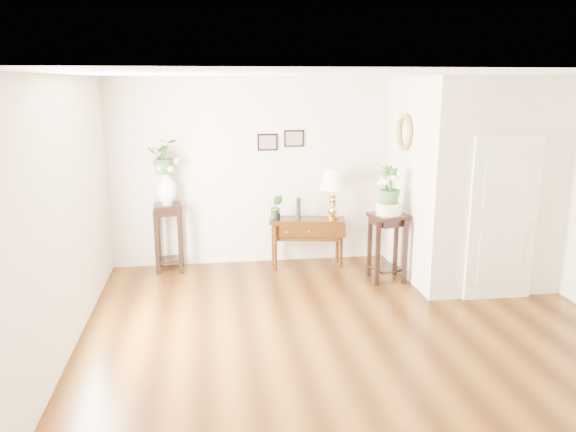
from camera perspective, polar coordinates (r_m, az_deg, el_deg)
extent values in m
cube|color=#5F370E|center=(6.41, 6.71, -11.79)|extent=(6.00, 5.50, 0.02)
cube|color=white|center=(5.80, 7.49, 14.10)|extent=(6.00, 5.50, 0.02)
cube|color=beige|center=(8.58, 2.24, 4.59)|extent=(6.00, 0.02, 2.80)
cube|color=beige|center=(3.50, 19.15, -9.61)|extent=(6.00, 0.02, 2.80)
cube|color=beige|center=(5.92, -22.18, -0.48)|extent=(0.02, 5.50, 2.80)
cube|color=beige|center=(8.33, 17.90, 3.67)|extent=(1.80, 1.95, 2.80)
cube|color=beige|center=(7.53, 21.01, -0.29)|extent=(0.90, 0.05, 2.10)
cube|color=black|center=(8.41, -2.10, 7.50)|extent=(0.30, 0.02, 0.25)
cube|color=black|center=(8.46, 0.62, 7.88)|extent=(0.30, 0.02, 0.25)
torus|color=#AE8D36|center=(7.99, 11.71, 8.36)|extent=(0.07, 0.51, 0.51)
cube|color=black|center=(8.44, 1.94, -2.71)|extent=(1.16, 0.57, 0.74)
cube|color=gold|center=(8.35, 4.61, 2.16)|extent=(0.57, 0.57, 0.75)
cylinder|color=black|center=(8.29, 1.06, 0.84)|extent=(0.09, 0.09, 0.32)
imported|color=#2D5E25|center=(8.24, -1.19, 0.83)|extent=(0.24, 0.21, 0.36)
cube|color=black|center=(8.41, -12.01, -2.16)|extent=(0.42, 0.42, 1.00)
imported|color=#2D5E25|center=(8.18, -12.40, 5.67)|extent=(0.50, 0.44, 0.51)
cube|color=black|center=(7.97, 10.03, -3.13)|extent=(0.56, 0.56, 0.95)
cylinder|color=#EBE3C5|center=(7.83, 10.19, 0.77)|extent=(0.45, 0.45, 0.16)
imported|color=#2D5E25|center=(7.77, 10.29, 3.02)|extent=(0.37, 0.37, 0.55)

